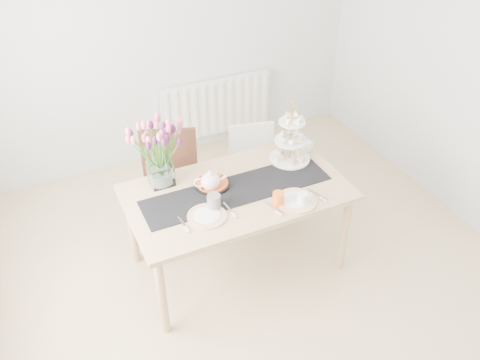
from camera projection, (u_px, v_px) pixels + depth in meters
name	position (u px, v px, depth m)	size (l,w,h in m)	color
room_shell	(278.00, 154.00, 3.08)	(4.50, 4.50, 4.50)	tan
radiator	(217.00, 107.00, 5.35)	(1.20, 0.08, 0.60)	white
dining_table	(237.00, 199.00, 3.73)	(1.60, 0.90, 0.75)	tan
chair_brown	(170.00, 178.00, 4.17)	(0.59, 0.59, 0.93)	#331A12
chair_white	(253.00, 163.00, 4.48)	(0.48, 0.48, 0.80)	silver
table_runner	(237.00, 190.00, 3.69)	(1.40, 0.35, 0.01)	black
tulip_vase	(157.00, 144.00, 3.56)	(0.62, 0.62, 0.53)	silver
cake_stand	(290.00, 145.00, 3.93)	(0.32, 0.32, 0.47)	gold
teapot	(211.00, 181.00, 3.66)	(0.23, 0.19, 0.15)	white
cream_jug	(307.00, 146.00, 4.10)	(0.08, 0.08, 0.08)	white
tart_tin	(212.00, 184.00, 3.72)	(0.26, 0.26, 0.03)	black
mug_grey	(214.00, 202.00, 3.49)	(0.09, 0.09, 0.11)	slate
mug_white	(302.00, 199.00, 3.53)	(0.07, 0.07, 0.09)	white
mug_orange	(278.00, 199.00, 3.53)	(0.08, 0.08, 0.10)	orange
plate_left	(207.00, 216.00, 3.44)	(0.27, 0.27, 0.01)	silver
plate_right	(296.00, 201.00, 3.58)	(0.29, 0.29, 0.01)	white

